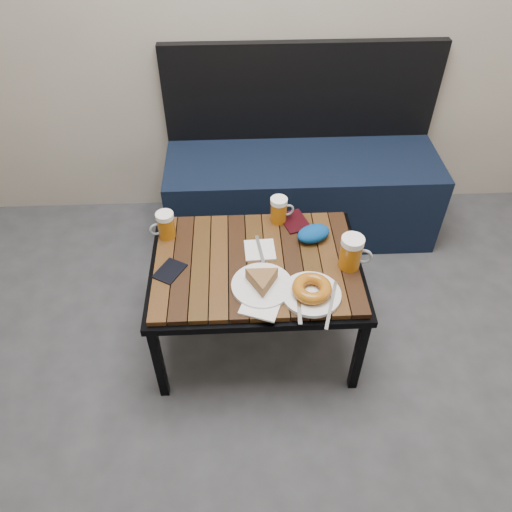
{
  "coord_description": "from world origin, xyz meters",
  "views": [
    {
      "loc": [
        -0.31,
        -0.42,
        1.84
      ],
      "look_at": [
        -0.25,
        0.99,
        0.5
      ],
      "focal_mm": 35.0,
      "sensor_mm": 36.0,
      "label": 1
    }
  ],
  "objects_px": {
    "bench": "(301,185)",
    "plate_bagel": "(312,291)",
    "beer_mug_left": "(165,225)",
    "passport_navy": "(170,271)",
    "plate_pie": "(262,282)",
    "knit_pouch": "(313,234)",
    "cafe_table": "(256,269)",
    "beer_mug_centre": "(279,210)",
    "passport_burgundy": "(295,221)",
    "beer_mug_right": "(352,252)"
  },
  "relations": [
    {
      "from": "beer_mug_centre",
      "to": "beer_mug_right",
      "type": "bearing_deg",
      "value": -62.27
    },
    {
      "from": "beer_mug_centre",
      "to": "passport_burgundy",
      "type": "relative_size",
      "value": 0.82
    },
    {
      "from": "bench",
      "to": "passport_navy",
      "type": "distance_m",
      "value": 1.04
    },
    {
      "from": "plate_bagel",
      "to": "knit_pouch",
      "type": "height_order",
      "value": "same"
    },
    {
      "from": "passport_navy",
      "to": "knit_pouch",
      "type": "height_order",
      "value": "knit_pouch"
    },
    {
      "from": "passport_navy",
      "to": "beer_mug_left",
      "type": "bearing_deg",
      "value": 127.83
    },
    {
      "from": "plate_pie",
      "to": "passport_navy",
      "type": "distance_m",
      "value": 0.36
    },
    {
      "from": "plate_pie",
      "to": "passport_burgundy",
      "type": "relative_size",
      "value": 1.62
    },
    {
      "from": "passport_navy",
      "to": "plate_pie",
      "type": "bearing_deg",
      "value": 14.86
    },
    {
      "from": "knit_pouch",
      "to": "bench",
      "type": "bearing_deg",
      "value": 86.91
    },
    {
      "from": "beer_mug_left",
      "to": "plate_pie",
      "type": "distance_m",
      "value": 0.49
    },
    {
      "from": "beer_mug_left",
      "to": "bench",
      "type": "bearing_deg",
      "value": -153.98
    },
    {
      "from": "passport_navy",
      "to": "passport_burgundy",
      "type": "xyz_separation_m",
      "value": [
        0.51,
        0.28,
        0.0
      ]
    },
    {
      "from": "beer_mug_left",
      "to": "knit_pouch",
      "type": "relative_size",
      "value": 0.83
    },
    {
      "from": "passport_burgundy",
      "to": "plate_pie",
      "type": "bearing_deg",
      "value": -131.2
    },
    {
      "from": "bench",
      "to": "passport_burgundy",
      "type": "bearing_deg",
      "value": -100.38
    },
    {
      "from": "plate_bagel",
      "to": "passport_navy",
      "type": "height_order",
      "value": "plate_bagel"
    },
    {
      "from": "bench",
      "to": "beer_mug_centre",
      "type": "relative_size",
      "value": 12.13
    },
    {
      "from": "bench",
      "to": "beer_mug_left",
      "type": "bearing_deg",
      "value": -136.28
    },
    {
      "from": "beer_mug_centre",
      "to": "plate_bagel",
      "type": "relative_size",
      "value": 0.41
    },
    {
      "from": "bench",
      "to": "plate_bagel",
      "type": "distance_m",
      "value": 1.0
    },
    {
      "from": "bench",
      "to": "passport_navy",
      "type": "height_order",
      "value": "bench"
    },
    {
      "from": "beer_mug_centre",
      "to": "plate_pie",
      "type": "xyz_separation_m",
      "value": [
        -0.09,
        -0.39,
        -0.03
      ]
    },
    {
      "from": "plate_bagel",
      "to": "passport_burgundy",
      "type": "bearing_deg",
      "value": 92.46
    },
    {
      "from": "cafe_table",
      "to": "beer_mug_centre",
      "type": "xyz_separation_m",
      "value": [
        0.11,
        0.25,
        0.1
      ]
    },
    {
      "from": "beer_mug_left",
      "to": "beer_mug_centre",
      "type": "bearing_deg",
      "value": 171.87
    },
    {
      "from": "beer_mug_left",
      "to": "beer_mug_centre",
      "type": "relative_size",
      "value": 1.01
    },
    {
      "from": "beer_mug_left",
      "to": "beer_mug_right",
      "type": "distance_m",
      "value": 0.75
    },
    {
      "from": "beer_mug_left",
      "to": "passport_navy",
      "type": "bearing_deg",
      "value": 79.83
    },
    {
      "from": "beer_mug_left",
      "to": "plate_pie",
      "type": "bearing_deg",
      "value": 123.27
    },
    {
      "from": "cafe_table",
      "to": "beer_mug_centre",
      "type": "bearing_deg",
      "value": 66.13
    },
    {
      "from": "beer_mug_left",
      "to": "knit_pouch",
      "type": "height_order",
      "value": "beer_mug_left"
    },
    {
      "from": "cafe_table",
      "to": "passport_navy",
      "type": "distance_m",
      "value": 0.34
    },
    {
      "from": "knit_pouch",
      "to": "beer_mug_left",
      "type": "bearing_deg",
      "value": 175.38
    },
    {
      "from": "beer_mug_left",
      "to": "plate_pie",
      "type": "height_order",
      "value": "beer_mug_left"
    },
    {
      "from": "beer_mug_right",
      "to": "plate_bagel",
      "type": "distance_m",
      "value": 0.23
    },
    {
      "from": "beer_mug_right",
      "to": "knit_pouch",
      "type": "distance_m",
      "value": 0.21
    },
    {
      "from": "bench",
      "to": "beer_mug_right",
      "type": "height_order",
      "value": "bench"
    },
    {
      "from": "bench",
      "to": "cafe_table",
      "type": "relative_size",
      "value": 1.67
    },
    {
      "from": "cafe_table",
      "to": "plate_bagel",
      "type": "xyz_separation_m",
      "value": [
        0.19,
        -0.19,
        0.07
      ]
    },
    {
      "from": "plate_pie",
      "to": "plate_bagel",
      "type": "height_order",
      "value": "plate_pie"
    },
    {
      "from": "bench",
      "to": "beer_mug_left",
      "type": "xyz_separation_m",
      "value": [
        -0.64,
        -0.61,
        0.26
      ]
    },
    {
      "from": "beer_mug_centre",
      "to": "passport_navy",
      "type": "relative_size",
      "value": 0.96
    },
    {
      "from": "beer_mug_left",
      "to": "beer_mug_right",
      "type": "relative_size",
      "value": 0.83
    },
    {
      "from": "beer_mug_left",
      "to": "plate_bagel",
      "type": "bearing_deg",
      "value": 129.59
    },
    {
      "from": "passport_burgundy",
      "to": "knit_pouch",
      "type": "relative_size",
      "value": 1.0
    },
    {
      "from": "passport_burgundy",
      "to": "passport_navy",
      "type": "bearing_deg",
      "value": -169.57
    },
    {
      "from": "bench",
      "to": "plate_bagel",
      "type": "bearing_deg",
      "value": -94.82
    },
    {
      "from": "plate_pie",
      "to": "plate_bagel",
      "type": "bearing_deg",
      "value": -15.92
    },
    {
      "from": "beer_mug_right",
      "to": "beer_mug_left",
      "type": "bearing_deg",
      "value": 176.85
    }
  ]
}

